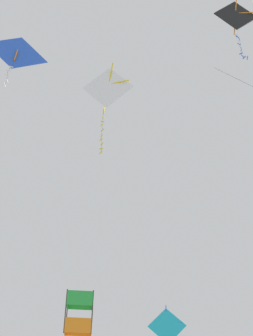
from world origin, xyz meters
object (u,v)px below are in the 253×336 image
at_px(kite_diamond_mid_left, 108,88).
at_px(kite_box_highest, 79,314).
at_px(kite_diamond_far_centre, 236,16).
at_px(kite_delta_upper_right, 17,54).
at_px(kite_diamond_near_right, 167,327).

xyz_separation_m(kite_diamond_mid_left, kite_box_highest, (-10.00, -1.50, -5.52)).
relative_size(kite_diamond_mid_left, kite_diamond_far_centre, 0.69).
height_order(kite_diamond_mid_left, kite_diamond_far_centre, kite_diamond_far_centre).
xyz_separation_m(kite_delta_upper_right, kite_box_highest, (-12.82, 2.06, -3.10)).
xyz_separation_m(kite_diamond_near_right, kite_diamond_mid_left, (11.88, -3.14, 4.99)).
bearing_deg(kite_diamond_near_right, kite_delta_upper_right, -118.05).
bearing_deg(kite_diamond_far_centre, kite_diamond_near_right, 81.52).
relative_size(kite_diamond_near_right, kite_delta_upper_right, 3.08).
xyz_separation_m(kite_delta_upper_right, kite_diamond_mid_left, (-2.83, 3.56, 2.43)).
bearing_deg(kite_diamond_near_right, kite_diamond_far_centre, -80.89).
distance_m(kite_diamond_near_right, kite_diamond_far_centre, 16.71).
bearing_deg(kite_box_highest, kite_diamond_mid_left, -85.33).
height_order(kite_diamond_near_right, kite_box_highest, kite_diamond_near_right).
distance_m(kite_delta_upper_right, kite_diamond_mid_left, 5.15).
distance_m(kite_delta_upper_right, kite_diamond_far_centre, 11.43).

